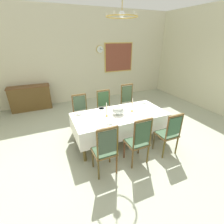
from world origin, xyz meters
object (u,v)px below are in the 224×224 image
(chair_south_c, at_px, (169,133))
(candlestick_west, at_px, (107,111))
(spoon_secondary, at_px, (75,115))
(framed_painting, at_px, (119,57))
(chair_north_a, at_px, (81,112))
(chair_south_a, at_px, (105,150))
(candlestick_east, at_px, (132,106))
(bowl_far_right, at_px, (110,123))
(bowl_near_left, at_px, (144,102))
(chandelier, at_px, (122,16))
(mounted_clock, at_px, (100,49))
(soup_tureen, at_px, (118,110))
(chair_north_b, at_px, (105,108))
(chair_north_c, at_px, (128,103))
(bowl_near_right, at_px, (79,114))
(sideboard, at_px, (31,98))
(chair_south_b, at_px, (138,140))
(bowl_far_left, at_px, (102,109))
(spoon_primary, at_px, (147,102))
(dining_table, at_px, (120,116))

(chair_south_c, height_order, candlestick_west, candlestick_west)
(spoon_secondary, distance_m, framed_painting, 4.16)
(chair_north_a, bearing_deg, framed_painting, -133.66)
(chair_south_a, distance_m, candlestick_east, 1.51)
(candlestick_west, bearing_deg, bowl_far_right, -102.16)
(bowl_near_left, relative_size, chandelier, 0.25)
(mounted_clock, bearing_deg, soup_tureen, -103.17)
(chair_north_b, height_order, chair_north_c, chair_north_c)
(soup_tureen, bearing_deg, chandelier, -0.00)
(chair_north_a, distance_m, bowl_far_right, 1.39)
(bowl_near_right, bearing_deg, chandelier, -21.47)
(sideboard, bearing_deg, chair_north_b, 133.24)
(chair_south_b, relative_size, chair_north_b, 1.02)
(bowl_far_left, bearing_deg, chair_north_c, 24.88)
(bowl_far_left, bearing_deg, bowl_near_right, -173.46)
(chair_south_b, xyz_separation_m, bowl_near_right, (-0.91, 1.31, 0.22))
(chair_south_c, bearing_deg, bowl_near_right, 142.61)
(spoon_primary, relative_size, mounted_clock, 0.56)
(chair_south_c, height_order, mounted_clock, mounted_clock)
(chair_north_b, height_order, bowl_far_left, chair_north_b)
(bowl_far_right, xyz_separation_m, sideboard, (-1.71, 3.57, -0.34))
(framed_painting, relative_size, chandelier, 2.01)
(soup_tureen, relative_size, bowl_near_right, 1.99)
(soup_tureen, xyz_separation_m, spoon_secondary, (-1.01, 0.39, -0.11))
(bowl_near_left, height_order, bowl_far_right, bowl_near_left)
(bowl_far_left, xyz_separation_m, sideboard, (-1.82, 2.75, -0.34))
(chair_north_c, distance_m, spoon_secondary, 1.92)
(chair_south_a, relative_size, spoon_secondary, 6.41)
(bowl_near_left, relative_size, spoon_secondary, 0.93)
(chair_north_c, xyz_separation_m, bowl_far_left, (-1.10, -0.51, 0.20))
(chandelier, bearing_deg, bowl_far_right, -138.79)
(chair_north_b, xyz_separation_m, mounted_clock, (0.79, 2.49, 1.50))
(dining_table, bearing_deg, chair_north_b, 91.71)
(bowl_near_right, distance_m, mounted_clock, 3.73)
(sideboard, bearing_deg, spoon_primary, 139.05)
(bowl_far_left, bearing_deg, chair_south_b, -77.91)
(chair_south_a, relative_size, spoon_primary, 6.30)
(chair_north_b, relative_size, bowl_near_right, 7.19)
(chair_south_a, height_order, soup_tureen, chair_south_a)
(chair_north_a, distance_m, candlestick_west, 1.09)
(chair_north_b, height_order, chandelier, chandelier)
(bowl_far_left, distance_m, bowl_far_right, 0.83)
(chair_north_a, xyz_separation_m, bowl_near_right, (-0.17, -0.57, 0.24))
(spoon_primary, bearing_deg, bowl_near_left, -160.90)
(chair_south_a, distance_m, spoon_primary, 2.29)
(chair_north_b, distance_m, candlestick_west, 1.06)
(dining_table, distance_m, chair_north_b, 0.95)
(chair_north_b, height_order, spoon_secondary, chair_north_b)
(chair_north_a, relative_size, bowl_near_right, 6.97)
(soup_tureen, height_order, mounted_clock, mounted_clock)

